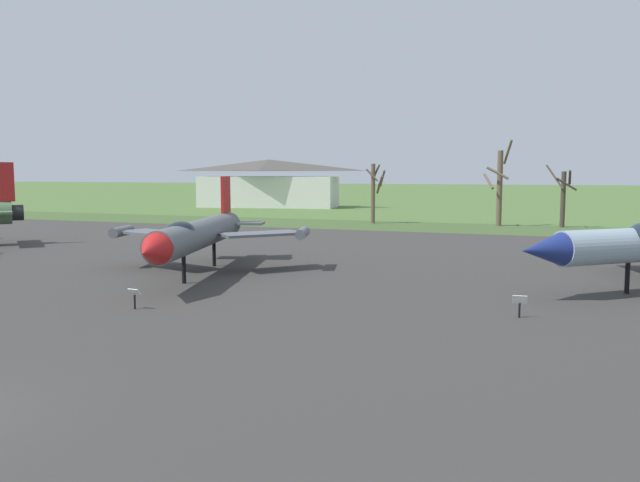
{
  "coord_description": "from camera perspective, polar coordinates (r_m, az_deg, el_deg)",
  "views": [
    {
      "loc": [
        13.11,
        -9.48,
        5.46
      ],
      "look_at": [
        2.69,
        17.94,
        2.33
      ],
      "focal_mm": 35.96,
      "sensor_mm": 36.0,
      "label": 1
    }
  ],
  "objects": [
    {
      "name": "visitor_building",
      "position": [
        103.4,
        -4.57,
        5.07
      ],
      "size": [
        23.74,
        12.63,
        7.59
      ],
      "color": "silver",
      "rests_on": "ground"
    },
    {
      "name": "asphalt_apron",
      "position": [
        30.99,
        -4.58,
        -4.03
      ],
      "size": [
        109.4,
        60.23,
        0.05
      ],
      "primitive_type": "cube",
      "color": "#383533",
      "rests_on": "ground"
    },
    {
      "name": "bare_tree_left_of_center",
      "position": [
        67.98,
        15.67,
        4.82
      ],
      "size": [
        2.99,
        2.96,
        8.81
      ],
      "color": "brown",
      "rests_on": "ground"
    },
    {
      "name": "info_placard_front_right",
      "position": [
        26.63,
        -16.18,
        -4.77
      ],
      "size": [
        0.49,
        0.27,
        0.88
      ],
      "color": "black",
      "rests_on": "ground"
    },
    {
      "name": "grass_verge_strip",
      "position": [
        65.23,
        9.14,
        1.23
      ],
      "size": [
        169.4,
        12.0,
        0.06
      ],
      "primitive_type": "cube",
      "color": "#3F582B",
      "rests_on": "ground"
    },
    {
      "name": "bare_tree_center",
      "position": [
        68.06,
        20.81,
        3.79
      ],
      "size": [
        3.04,
        2.41,
        6.29
      ],
      "color": "#42382D",
      "rests_on": "ground"
    },
    {
      "name": "jet_fighter_front_right",
      "position": [
        34.54,
        -10.76,
        0.65
      ],
      "size": [
        11.36,
        15.6,
        5.25
      ],
      "color": "#565B60",
      "rests_on": "ground"
    },
    {
      "name": "info_placard_rear_right",
      "position": [
        25.22,
        17.34,
        -5.39
      ],
      "size": [
        0.55,
        0.23,
        0.91
      ],
      "color": "black",
      "rests_on": "ground"
    },
    {
      "name": "bare_tree_far_left",
      "position": [
        69.02,
        4.86,
        4.52
      ],
      "size": [
        2.14,
        2.24,
        6.43
      ],
      "color": "brown",
      "rests_on": "ground"
    }
  ]
}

